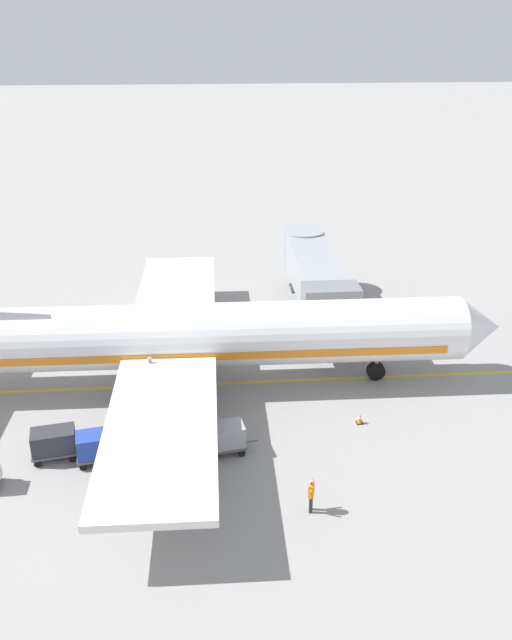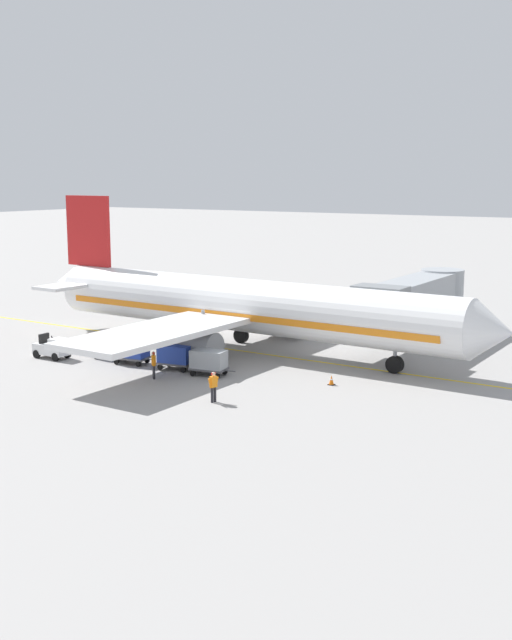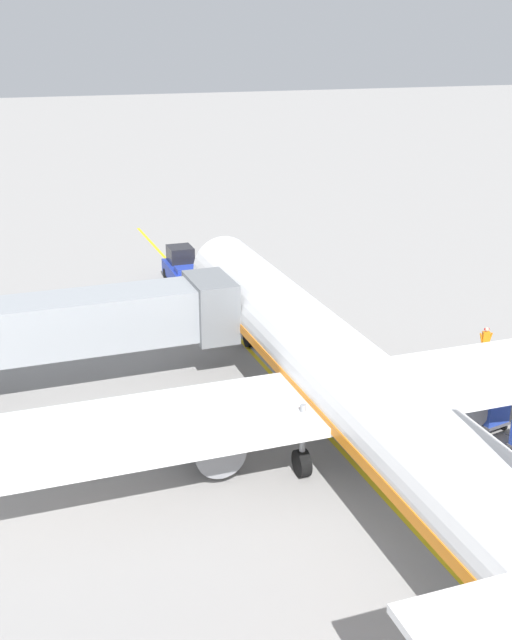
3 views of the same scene
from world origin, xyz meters
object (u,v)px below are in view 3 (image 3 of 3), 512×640
at_px(parked_airliner, 339,376).
at_px(ground_crew_wing_walker, 486,340).
at_px(safety_cone_nose_left, 341,343).
at_px(jet_bridge, 84,322).
at_px(baggage_cart_front, 450,381).
at_px(baggage_cart_second_in_train, 482,406).
at_px(pushback_tractor, 184,268).

relative_size(parked_airliner, ground_crew_wing_walker, 22.04).
distance_m(ground_crew_wing_walker, safety_cone_nose_left, 7.69).
bearing_deg(jet_bridge, baggage_cart_front, -24.00).
bearing_deg(baggage_cart_second_in_train, parked_airliner, 174.68).
distance_m(baggage_cart_front, baggage_cart_second_in_train, 2.67).
relative_size(parked_airliner, baggage_cart_front, 12.52).
xyz_separation_m(jet_bridge, safety_cone_nose_left, (13.82, 0.36, -3.17)).
bearing_deg(ground_crew_wing_walker, safety_cone_nose_left, 151.01).
relative_size(parked_airliner, pushback_tractor, 8.39).
bearing_deg(pushback_tractor, parked_airliner, -89.34).
xyz_separation_m(baggage_cart_front, safety_cone_nose_left, (-2.04, 7.42, -0.66)).
height_order(parked_airliner, pushback_tractor, parked_airliner).
bearing_deg(pushback_tractor, baggage_cart_front, -71.86).
height_order(jet_bridge, ground_crew_wing_walker, jet_bridge).
bearing_deg(ground_crew_wing_walker, pushback_tractor, 123.09).
distance_m(jet_bridge, safety_cone_nose_left, 14.19).
distance_m(baggage_cart_front, safety_cone_nose_left, 7.72).
bearing_deg(parked_airliner, baggage_cart_front, 16.51).
relative_size(parked_airliner, safety_cone_nose_left, 63.13).
xyz_separation_m(parked_airliner, safety_cone_nose_left, (4.83, 9.46, -2.90)).
distance_m(parked_airliner, jet_bridge, 12.79).
relative_size(jet_bridge, ground_crew_wing_walker, 8.68).
height_order(baggage_cart_front, ground_crew_wing_walker, ground_crew_wing_walker).
height_order(baggage_cart_second_in_train, ground_crew_wing_walker, ground_crew_wing_walker).
bearing_deg(baggage_cart_second_in_train, baggage_cart_front, 87.51).
xyz_separation_m(parked_airliner, pushback_tractor, (-0.27, 23.87, -2.09)).
height_order(parked_airliner, ground_crew_wing_walker, parked_airliner).
height_order(jet_bridge, pushback_tractor, jet_bridge).
bearing_deg(safety_cone_nose_left, jet_bridge, -178.52).
height_order(baggage_cart_front, safety_cone_nose_left, baggage_cart_front).
xyz_separation_m(pushback_tractor, ground_crew_wing_walker, (11.81, -18.12, -0.15)).
distance_m(pushback_tractor, safety_cone_nose_left, 15.31).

